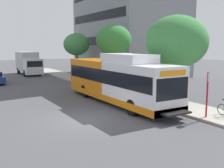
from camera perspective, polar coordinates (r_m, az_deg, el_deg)
The scene contains 8 objects.
ground_plane at distance 22.70m, azimuth -14.48°, elevation -2.68°, with size 120.00×120.00×0.00m, color #4C4C51.
sidewalk_curb at distance 23.85m, azimuth 3.28°, elevation -1.73°, with size 3.00×56.00×0.14m, color #A8A399.
transit_bus at distance 19.45m, azimuth 1.19°, elevation 0.86°, with size 2.58×12.25×3.65m.
bus_stop_sign_pole at distance 15.98m, azimuth 19.79°, elevation -1.46°, with size 0.10×0.36×2.60m.
street_tree_near_stop at distance 20.19m, azimuth 13.71°, elevation 8.79°, with size 4.55×4.55×6.28m.
street_tree_mid_block at distance 27.67m, azimuth 0.37°, elevation 9.42°, with size 3.66×3.66×6.20m.
street_tree_far_block at distance 35.92m, azimuth -7.64°, elevation 8.42°, with size 3.45×3.45×5.69m.
box_truck_background at distance 40.56m, azimuth -17.55°, elevation 4.41°, with size 2.32×7.01×3.25m.
Camera 1 is at (-6.20, -13.43, 4.22)m, focal length 42.53 mm.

